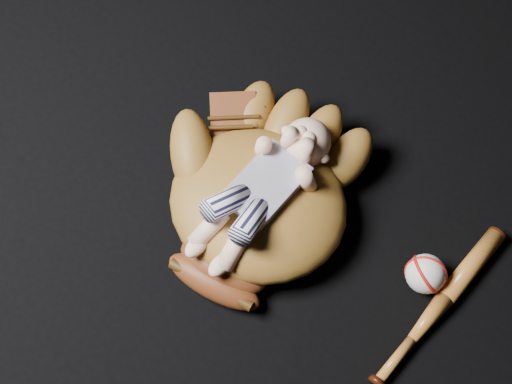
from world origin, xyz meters
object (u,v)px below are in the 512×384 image
at_px(newborn_baby, 257,194).
at_px(baseball, 426,274).
at_px(baseball_glove, 258,200).
at_px(baseball_bat, 438,307).

relative_size(newborn_baby, baseball, 4.63).
height_order(baseball_glove, baseball_bat, baseball_glove).
bearing_deg(newborn_baby, baseball_bat, 11.87).
relative_size(baseball_bat, baseball, 5.12).
height_order(newborn_baby, baseball_bat, newborn_baby).
bearing_deg(newborn_baby, baseball_glove, 116.78).
xyz_separation_m(newborn_baby, baseball, (0.32, 0.11, -0.09)).
height_order(newborn_baby, baseball, newborn_baby).
distance_m(newborn_baby, baseball_bat, 0.40).
distance_m(baseball_glove, baseball, 0.35).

